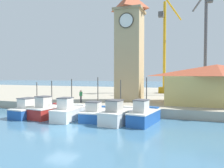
% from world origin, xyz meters
% --- Properties ---
extents(ground_plane, '(300.00, 300.00, 0.00)m').
position_xyz_m(ground_plane, '(0.00, 0.00, 0.00)').
color(ground_plane, teal).
extents(quay_wharf, '(120.00, 40.00, 1.02)m').
position_xyz_m(quay_wharf, '(0.00, 27.57, 0.51)').
color(quay_wharf, '#A89E89').
rests_on(quay_wharf, ground).
extents(fishing_boat_far_left, '(2.49, 5.38, 3.79)m').
position_xyz_m(fishing_boat_far_left, '(-6.32, 3.95, 0.72)').
color(fishing_boat_far_left, '#2356A8').
rests_on(fishing_boat_far_left, ground).
extents(fishing_boat_left_outer, '(2.70, 4.45, 3.98)m').
position_xyz_m(fishing_boat_left_outer, '(-4.22, 3.90, 0.80)').
color(fishing_boat_left_outer, '#AD2823').
rests_on(fishing_boat_left_outer, ground).
extents(fishing_boat_left_inner, '(2.11, 4.63, 4.19)m').
position_xyz_m(fishing_boat_left_inner, '(-1.51, 3.67, 0.80)').
color(fishing_boat_left_inner, silver).
rests_on(fishing_boat_left_inner, ground).
extents(fishing_boat_mid_left, '(2.43, 4.64, 4.37)m').
position_xyz_m(fishing_boat_mid_left, '(1.11, 4.63, 0.67)').
color(fishing_boat_mid_left, '#2356A8').
rests_on(fishing_boat_mid_left, ground).
extents(fishing_boat_center, '(2.64, 4.80, 4.13)m').
position_xyz_m(fishing_boat_center, '(3.72, 3.88, 0.79)').
color(fishing_boat_center, silver).
rests_on(fishing_boat_center, ground).
extents(fishing_boat_mid_right, '(2.57, 4.88, 4.37)m').
position_xyz_m(fishing_boat_mid_right, '(6.15, 4.41, 0.80)').
color(fishing_boat_mid_right, '#2356A8').
rests_on(fishing_boat_mid_right, ground).
extents(clock_tower, '(3.93, 3.93, 16.56)m').
position_xyz_m(clock_tower, '(2.23, 13.76, 8.84)').
color(clock_tower, tan).
rests_on(clock_tower, quay_wharf).
extents(warehouse_right, '(12.23, 7.27, 4.89)m').
position_xyz_m(warehouse_right, '(13.30, 13.49, 3.51)').
color(warehouse_right, tan).
rests_on(warehouse_right, quay_wharf).
extents(port_crane_near, '(4.15, 6.88, 19.07)m').
position_xyz_m(port_crane_near, '(5.46, 28.78, 8.07)').
color(port_crane_near, '#976E11').
rests_on(port_crane_near, quay_wharf).
extents(port_crane_far, '(3.33, 7.38, 19.50)m').
position_xyz_m(port_crane_far, '(12.80, 27.01, 8.55)').
color(port_crane_far, '#353539').
rests_on(port_crane_far, quay_wharf).
extents(dock_worker_near_tower, '(0.34, 0.22, 1.62)m').
position_xyz_m(dock_worker_near_tower, '(-3.18, 9.52, 1.86)').
color(dock_worker_near_tower, '#33333D').
rests_on(dock_worker_near_tower, quay_wharf).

